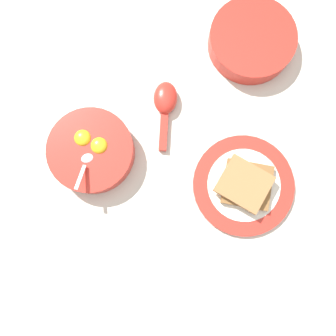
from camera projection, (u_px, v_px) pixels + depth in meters
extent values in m
plane|color=beige|center=(190.00, 142.00, 0.70)|extent=(3.00, 3.00, 0.00)
cylinder|color=red|center=(92.00, 151.00, 0.68)|extent=(0.18, 0.18, 0.04)
cylinder|color=white|center=(91.00, 151.00, 0.67)|extent=(0.15, 0.15, 0.02)
ellipsoid|color=yellow|center=(83.00, 138.00, 0.66)|extent=(0.03, 0.03, 0.02)
ellipsoid|color=yellow|center=(99.00, 146.00, 0.66)|extent=(0.03, 0.03, 0.02)
cylinder|color=black|center=(99.00, 148.00, 0.66)|extent=(0.04, 0.04, 0.00)
ellipsoid|color=silver|center=(87.00, 158.00, 0.65)|extent=(0.03, 0.02, 0.01)
cube|color=silver|center=(80.00, 177.00, 0.63)|extent=(0.03, 0.05, 0.03)
cylinder|color=red|center=(243.00, 185.00, 0.69)|extent=(0.21, 0.21, 0.01)
cylinder|color=white|center=(244.00, 185.00, 0.68)|extent=(0.15, 0.15, 0.00)
cube|color=brown|center=(247.00, 185.00, 0.67)|extent=(0.13, 0.13, 0.01)
cube|color=#9E7042|center=(244.00, 184.00, 0.66)|extent=(0.13, 0.13, 0.01)
ellipsoid|color=red|center=(165.00, 98.00, 0.70)|extent=(0.07, 0.08, 0.03)
cube|color=red|center=(164.00, 131.00, 0.70)|extent=(0.05, 0.09, 0.01)
cylinder|color=red|center=(252.00, 41.00, 0.71)|extent=(0.19, 0.19, 0.04)
cylinder|color=white|center=(253.00, 38.00, 0.70)|extent=(0.15, 0.15, 0.01)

